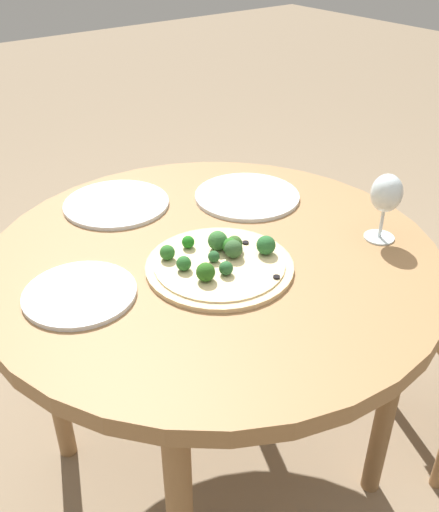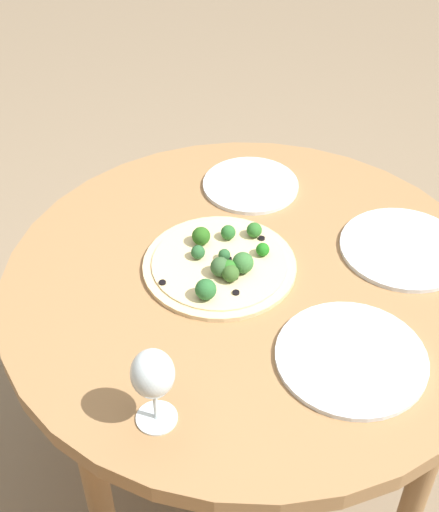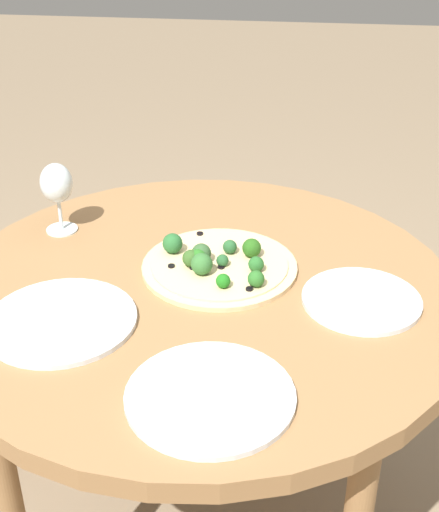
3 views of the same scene
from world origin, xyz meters
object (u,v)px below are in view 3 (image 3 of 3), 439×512
plate_near (361,300)px  plate_side (210,396)px  pizza (217,264)px  plate_far (61,320)px  wine_glass (57,185)px

plate_near → plate_side: size_ratio=0.84×
pizza → plate_near: size_ratio=1.40×
plate_far → plate_side: bearing=-29.9°
pizza → plate_far: (-0.25, -0.22, -0.01)m
plate_far → wine_glass: bearing=107.6°
plate_near → plate_far: bearing=-166.1°
pizza → plate_side: bearing=-84.5°
pizza → wine_glass: (-0.36, 0.13, 0.10)m
pizza → wine_glass: bearing=160.9°
plate_near → plate_far: same height
wine_glass → plate_side: bearing=-51.9°
plate_near → plate_far: size_ratio=0.82×
plate_far → plate_side: size_ratio=1.02×
pizza → plate_far: pizza is taller
wine_glass → plate_far: 0.37m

